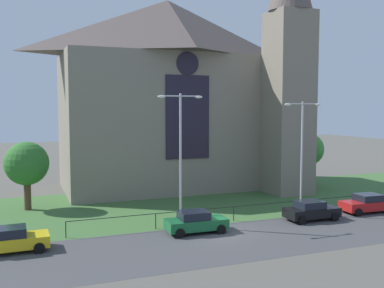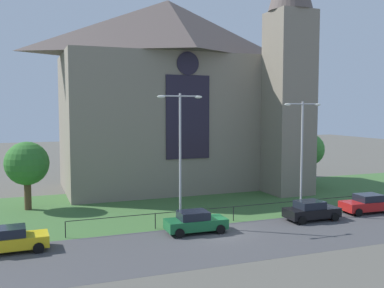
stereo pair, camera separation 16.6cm
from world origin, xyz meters
The scene contains 13 objects.
ground centered at (0.00, 10.00, 0.00)m, with size 160.00×160.00×0.00m, color #56544C.
road_asphalt centered at (0.00, -2.00, 0.00)m, with size 120.00×8.00×0.01m, color #424244.
grass_verge centered at (0.00, 8.00, 0.00)m, with size 120.00×20.00×0.01m, color #3D6633.
church_building centered at (2.92, 17.92, 10.27)m, with size 23.20×16.20×26.00m.
iron_railing centered at (2.14, 2.50, 0.95)m, with size 24.80×0.07×1.13m.
tree_right_far centered at (16.59, 13.38, 3.99)m, with size 3.56×3.56×5.83m.
tree_left_far centered at (-12.44, 12.13, 3.90)m, with size 3.67×3.67×5.78m.
streetlamp_near centered at (-2.19, 2.40, 5.99)m, with size 3.37×0.26×9.63m.
streetlamp_far centered at (8.11, 2.40, 5.71)m, with size 3.37×0.26×9.10m.
parked_car_yellow centered at (-13.53, 0.70, 0.74)m, with size 4.24×2.09×1.51m.
parked_car_green centered at (-1.72, 0.61, 0.74)m, with size 4.25×2.12×1.51m.
parked_car_black centered at (7.81, 0.58, 0.74)m, with size 4.22×2.06×1.51m.
parked_car_red centered at (13.61, 1.04, 0.74)m, with size 4.28×2.19×1.51m.
Camera 2 is at (-12.64, -27.38, 8.61)m, focal length 41.50 mm.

